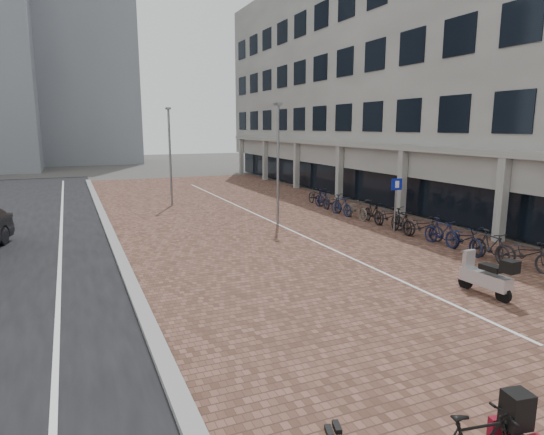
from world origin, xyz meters
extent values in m
plane|color=#474442|center=(0.00, 0.00, 0.00)|extent=(140.00, 140.00, 0.00)
cube|color=brown|center=(2.00, 12.00, 0.01)|extent=(14.50, 42.00, 0.04)
cube|color=black|center=(-9.00, 12.00, 0.01)|extent=(8.00, 50.00, 0.03)
cube|color=gray|center=(-5.10, 12.00, 0.07)|extent=(0.35, 42.00, 0.14)
cube|color=white|center=(-7.00, 12.00, 0.02)|extent=(0.12, 44.00, 0.00)
cube|color=white|center=(2.20, 12.00, 0.04)|extent=(0.10, 30.00, 0.00)
cube|color=#A7A7A2|center=(13.00, 16.00, 8.50)|extent=(8.00, 40.00, 13.00)
cube|color=black|center=(9.60, 16.00, 1.70)|extent=(0.15, 38.00, 3.20)
cube|color=#A7A7A2|center=(9.40, 16.00, 3.45)|extent=(1.60, 38.00, 0.30)
cube|color=#A7A7A2|center=(8.80, 4.00, 1.70)|extent=(0.35, 0.35, 3.40)
cube|color=#A7A7A2|center=(8.80, 10.00, 1.70)|extent=(0.35, 0.35, 3.40)
cube|color=#A7A7A2|center=(8.80, 16.00, 1.70)|extent=(0.35, 0.35, 3.40)
cube|color=#A7A7A2|center=(8.80, 22.00, 1.70)|extent=(0.35, 0.35, 3.40)
cube|color=#A7A7A2|center=(8.80, 28.00, 1.70)|extent=(0.35, 0.35, 3.40)
cube|color=#A7A7A2|center=(8.80, 34.00, 1.70)|extent=(0.35, 0.35, 3.40)
cube|color=gray|center=(-4.00, 55.00, 13.00)|extent=(12.00, 10.00, 26.00)
cube|color=black|center=(-2.12, -5.35, 0.99)|extent=(0.35, 0.34, 0.47)
cylinder|color=slate|center=(6.12, 7.00, 1.07)|extent=(0.07, 0.07, 2.14)
cube|color=#0C19A0|center=(6.12, 6.97, 2.09)|extent=(0.49, 0.09, 0.49)
cylinder|color=slate|center=(2.19, 10.43, 2.72)|extent=(0.12, 0.12, 5.44)
cylinder|color=slate|center=(-1.20, 17.76, 2.73)|extent=(0.12, 0.12, 5.46)
imported|color=black|center=(6.60, 1.00, 0.52)|extent=(0.90, 2.04, 1.04)
imported|color=black|center=(6.36, 2.15, 0.53)|extent=(0.68, 1.79, 1.05)
imported|color=#131935|center=(6.31, 3.30, 0.52)|extent=(0.90, 2.04, 1.04)
imported|color=#141737|center=(6.36, 4.45, 0.53)|extent=(0.61, 1.78, 1.05)
imported|color=black|center=(6.42, 5.60, 0.52)|extent=(1.14, 2.08, 1.04)
imported|color=black|center=(6.28, 6.75, 0.53)|extent=(0.78, 1.81, 1.05)
imported|color=black|center=(6.50, 7.90, 0.52)|extent=(0.86, 2.03, 1.04)
imported|color=black|center=(6.44, 9.05, 0.53)|extent=(0.77, 1.80, 1.05)
imported|color=#57554F|center=(6.28, 10.20, 0.52)|extent=(0.75, 1.99, 1.04)
imported|color=#151C3B|center=(6.12, 11.35, 0.53)|extent=(0.60, 1.77, 1.05)
imported|color=black|center=(6.28, 12.50, 0.52)|extent=(0.72, 1.98, 1.04)
imported|color=black|center=(6.32, 13.65, 0.53)|extent=(0.56, 1.77, 1.05)
imported|color=black|center=(6.57, 14.80, 0.52)|extent=(0.78, 2.00, 1.04)
camera|label=1|loc=(-6.50, -9.15, 4.46)|focal=31.32mm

